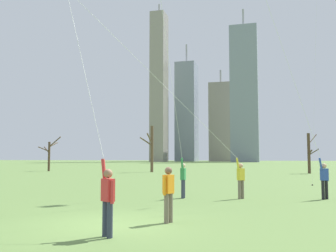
% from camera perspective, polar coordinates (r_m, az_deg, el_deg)
% --- Properties ---
extents(ground_plane, '(400.00, 400.00, 0.00)m').
position_cam_1_polar(ground_plane, '(11.39, -8.34, -14.22)').
color(ground_plane, '#5B7A3D').
extents(kite_flyer_foreground_right_green, '(14.10, 10.79, 16.83)m').
position_cam_1_polar(kite_flyer_foreground_right_green, '(16.54, -0.58, 3.94)').
color(kite_flyer_foreground_right_green, '#726656').
rests_on(kite_flyer_foreground_right_green, ground).
extents(kite_flyer_far_back_purple, '(7.94, 7.30, 19.31)m').
position_cam_1_polar(kite_flyer_far_back_purple, '(11.19, -12.33, 5.92)').
color(kite_flyer_far_back_purple, '#33384C').
rests_on(kite_flyer_far_back_purple, ground).
extents(kite_flyer_midfield_left_yellow, '(4.90, 4.33, 14.65)m').
position_cam_1_polar(kite_flyer_midfield_left_yellow, '(18.20, 19.66, 0.74)').
color(kite_flyer_midfield_left_yellow, black).
rests_on(kite_flyer_midfield_left_yellow, ground).
extents(kite_flyer_foreground_left_teal, '(0.90, 4.14, 11.49)m').
position_cam_1_polar(kite_flyer_foreground_left_teal, '(17.54, 1.53, -2.03)').
color(kite_flyer_foreground_left_teal, '#33384C').
rests_on(kite_flyer_foreground_left_teal, ground).
extents(bystander_far_off_by_trees, '(0.29, 0.49, 1.62)m').
position_cam_1_polar(bystander_far_off_by_trees, '(11.39, 0.06, -9.68)').
color(bystander_far_off_by_trees, '#726656').
rests_on(bystander_far_off_by_trees, ground).
extents(bare_tree_left_of_center, '(3.09, 2.80, 4.73)m').
position_cam_1_polar(bare_tree_left_of_center, '(55.24, -17.15, -3.90)').
color(bare_tree_left_of_center, '#4C3828').
rests_on(bare_tree_left_of_center, ground).
extents(bare_tree_right_of_center, '(1.25, 3.40, 4.71)m').
position_cam_1_polar(bare_tree_right_of_center, '(48.09, 20.20, -3.62)').
color(bare_tree_right_of_center, '#4C3828').
rests_on(bare_tree_right_of_center, ground).
extents(bare_tree_far_right_edge, '(1.34, 2.67, 5.91)m').
position_cam_1_polar(bare_tree_far_right_edge, '(49.30, -2.46, -3.18)').
color(bare_tree_far_right_edge, brown).
rests_on(bare_tree_far_right_edge, ground).
extents(skyline_mid_tower_left, '(10.29, 5.95, 40.63)m').
position_cam_1_polar(skyline_mid_tower_left, '(171.22, 7.88, 0.62)').
color(skyline_mid_tower_left, gray).
rests_on(skyline_mid_tower_left, ground).
extents(skyline_tall_tower, '(5.86, 7.91, 65.83)m').
position_cam_1_polar(skyline_tall_tower, '(159.27, -1.34, 5.86)').
color(skyline_tall_tower, gray).
rests_on(skyline_tall_tower, ground).
extents(skyline_squat_block, '(10.57, 7.98, 60.64)m').
position_cam_1_polar(skyline_squat_block, '(153.74, 11.25, 4.74)').
color(skyline_squat_block, gray).
rests_on(skyline_squat_block, ground).
extents(skyline_short_annex, '(8.95, 10.39, 53.75)m').
position_cam_1_polar(skyline_short_annex, '(175.30, 2.80, 2.09)').
color(skyline_short_annex, gray).
rests_on(skyline_short_annex, ground).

